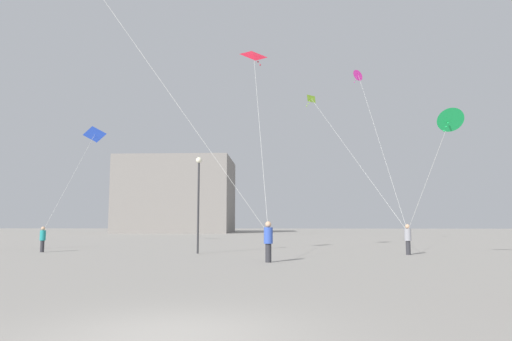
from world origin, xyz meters
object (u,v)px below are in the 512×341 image
Objects in this scene: person_in_blue at (268,240)px; kite_magenta_diamond at (359,76)px; kite_emerald_diamond at (450,120)px; kite_cobalt_delta at (94,136)px; person_in_grey at (408,238)px; building_left_hall at (178,196)px; person_in_teal at (43,238)px; kite_crimson_delta at (254,58)px; lamppost_east at (199,190)px; kite_lime_delta at (314,102)px.

kite_magenta_diamond reaches higher than person_in_blue.
kite_cobalt_delta is at bearing 145.98° from kite_emerald_diamond.
person_in_grey is 67.26m from building_left_hall.
person_in_teal is 0.11× the size of kite_cobalt_delta.
person_in_teal is 0.14× the size of kite_crimson_delta.
person_in_grey is at bearing -65.54° from building_left_hall.
person_in_blue is 9.48m from person_in_grey.
person_in_grey is 0.15× the size of kite_crimson_delta.
kite_magenta_diamond is at bearing -36.01° from person_in_teal.
person_in_teal is 10.25m from lamppost_east.
kite_emerald_diamond is (23.28, -4.40, 6.10)m from person_in_teal.
building_left_hall reaches higher than person_in_grey.
kite_magenta_diamond is 0.78× the size of building_left_hall.
person_in_blue is 0.13× the size of kite_lime_delta.
lamppost_east is at bearing -121.27° from kite_lime_delta.
building_left_hall is at bearing 93.94° from kite_cobalt_delta.
lamppost_east is at bearing -75.51° from building_left_hall.
kite_magenta_diamond reaches higher than lamppost_east.
person_in_grey is 0.12× the size of kite_lime_delta.
kite_cobalt_delta is (-20.14, 1.15, -2.52)m from kite_lime_delta.
kite_cobalt_delta is 31.41m from kite_emerald_diamond.
person_in_teal is at bearing -146.25° from kite_magenta_diamond.
lamppost_east is (12.45, -13.82, -6.07)m from kite_cobalt_delta.
kite_magenta_diamond is (7.72, 21.14, 14.43)m from person_in_blue.
kite_magenta_diamond reaches higher than kite_emerald_diamond.
kite_lime_delta is at bearing 14.25° from person_in_grey.
person_in_grey is 0.10× the size of kite_magenta_diamond.
person_in_grey is 0.12× the size of kite_cobalt_delta.
building_left_hall reaches higher than kite_emerald_diamond.
kite_crimson_delta is 0.82× the size of kite_lime_delta.
building_left_hall is at bearing 25.83° from person_in_teal.
person_in_teal is 60.61m from building_left_hall.
lamppost_east is (-7.69, -12.66, -8.59)m from kite_lime_delta.
person_in_blue is 7.76m from lamppost_east.
kite_emerald_diamond reaches higher than lamppost_east.
kite_magenta_diamond is 22.77m from lamppost_east.
person_in_grey is 21.30m from kite_magenta_diamond.
lamppost_east reaches higher than person_in_grey.
person_in_grey is at bearing -90.12° from kite_magenta_diamond.
kite_magenta_diamond is at bearing 3.57° from kite_cobalt_delta.
kite_lime_delta is at bearing -41.31° from person_in_blue.
person_in_blue reaches higher than person_in_grey.
person_in_teal is 30.10m from kite_magenta_diamond.
person_in_blue is 26.74m from kite_magenta_diamond.
kite_crimson_delta is at bearing 76.97° from person_in_grey.
person_in_blue is 11.07m from kite_emerald_diamond.
lamppost_east is (-13.47, 3.69, -3.21)m from kite_emerald_diamond.
person_in_grey is 0.08× the size of building_left_hall.
kite_cobalt_delta is at bearing -86.06° from building_left_hall.
building_left_hall reaches higher than lamppost_east.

